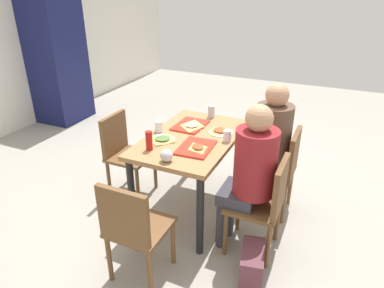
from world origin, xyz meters
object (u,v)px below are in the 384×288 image
at_px(pizza_slice_a, 198,147).
at_px(handbag, 252,266).
at_px(foil_bundle, 167,155).
at_px(chair_near_left, 266,201).
at_px(tray_red_near, 196,147).
at_px(person_in_brown_jacket, 268,139).
at_px(pizza_slice_b, 192,125).
at_px(plastic_cup_b, 227,136).
at_px(chair_near_right, 281,166).
at_px(pizza_slice_c, 163,139).
at_px(paper_plate_near_edge, 221,132).
at_px(paper_plate_center, 162,139).
at_px(plastic_cup_a, 159,127).
at_px(soda_can, 211,112).
at_px(chair_left_end, 133,226).
at_px(main_table, 192,147).
at_px(condiment_bottle, 149,141).
at_px(tray_red_far, 190,125).
at_px(person_in_red, 250,169).
at_px(drink_fridge, 57,59).
at_px(pizza_slice_d, 220,131).
at_px(chair_far_side, 123,149).

distance_m(pizza_slice_a, handbag, 0.99).
relative_size(foil_bundle, handbag, 0.31).
relative_size(chair_near_left, tray_red_near, 2.31).
height_order(person_in_brown_jacket, pizza_slice_b, person_in_brown_jacket).
bearing_deg(pizza_slice_a, plastic_cup_b, -31.59).
xyz_separation_m(chair_near_right, pizza_slice_c, (-0.49, 0.95, 0.30)).
relative_size(pizza_slice_c, foil_bundle, 1.97).
bearing_deg(paper_plate_near_edge, paper_plate_center, 131.17).
distance_m(paper_plate_near_edge, pizza_slice_b, 0.29).
xyz_separation_m(paper_plate_near_edge, plastic_cup_b, (-0.15, -0.11, 0.05)).
xyz_separation_m(paper_plate_center, foil_bundle, (-0.33, -0.22, 0.05)).
distance_m(pizza_slice_c, plastic_cup_a, 0.20).
bearing_deg(foil_bundle, tray_red_near, -20.52).
bearing_deg(chair_near_right, soda_can, 74.94).
bearing_deg(foil_bundle, handbag, -100.64).
bearing_deg(pizza_slice_c, chair_left_end, -166.34).
bearing_deg(pizza_slice_a, pizza_slice_c, 83.23).
xyz_separation_m(main_table, person_in_brown_jacket, (0.30, -0.62, 0.07)).
bearing_deg(condiment_bottle, handbag, -104.95).
height_order(tray_red_far, handbag, tray_red_far).
bearing_deg(pizza_slice_c, pizza_slice_b, -16.00).
distance_m(plastic_cup_b, soda_can, 0.58).
bearing_deg(person_in_red, condiment_bottle, 96.22).
bearing_deg(handbag, pizza_slice_b, 45.67).
bearing_deg(drink_fridge, tray_red_near, -118.09).
relative_size(pizza_slice_b, soda_can, 2.18).
bearing_deg(soda_can, tray_red_far, 162.68).
bearing_deg(pizza_slice_b, main_table, -155.88).
bearing_deg(plastic_cup_b, chair_left_end, 162.63).
distance_m(chair_near_left, paper_plate_near_edge, 0.78).
bearing_deg(plastic_cup_b, person_in_red, -137.49).
xyz_separation_m(soda_can, condiment_bottle, (-0.89, 0.19, 0.02)).
height_order(person_in_red, soda_can, person_in_red).
bearing_deg(person_in_brown_jacket, paper_plate_near_edge, 106.14).
distance_m(main_table, drink_fridge, 3.18).
distance_m(main_table, person_in_brown_jacket, 0.69).
bearing_deg(tray_red_near, paper_plate_center, 84.91).
bearing_deg(chair_left_end, person_in_brown_jacket, -25.74).
distance_m(pizza_slice_b, condiment_bottle, 0.59).
height_order(person_in_red, paper_plate_near_edge, person_in_red).
xyz_separation_m(chair_near_right, condiment_bottle, (-0.69, 0.96, 0.36)).
relative_size(chair_near_left, handbag, 2.59).
bearing_deg(chair_near_left, pizza_slice_d, 48.93).
height_order(chair_far_side, condiment_bottle, condiment_bottle).
bearing_deg(tray_red_far, handbag, -134.12).
xyz_separation_m(plastic_cup_a, drink_fridge, (1.41, 2.53, 0.14)).
height_order(chair_near_left, chair_far_side, same).
bearing_deg(handbag, person_in_brown_jacket, 9.33).
xyz_separation_m(pizza_slice_a, plastic_cup_b, (0.26, -0.16, 0.03)).
distance_m(pizza_slice_b, plastic_cup_b, 0.43).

